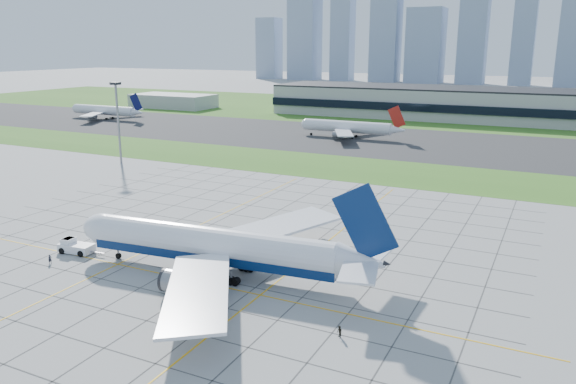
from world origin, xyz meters
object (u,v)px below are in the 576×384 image
light_mast (118,113)px  distant_jet_1 (349,127)px  crew_far (339,332)px  airliner (215,246)px  distant_jet_0 (105,110)px  crew_near (50,259)px  pushback_tug (75,247)px

light_mast → distant_jet_1: size_ratio=0.60×
light_mast → crew_far: size_ratio=15.72×
airliner → distant_jet_0: (-163.56, 146.38, -0.32)m
crew_near → crew_far: (53.96, -1.85, 0.01)m
light_mast → distant_jet_0: bearing=135.9°
pushback_tug → distant_jet_0: 201.47m
crew_far → distant_jet_0: distant_jet_0 is taller
airliner → crew_near: (-28.16, -8.82, -4.00)m
airliner → pushback_tug: airliner is taller
pushback_tug → distant_jet_0: bearing=126.8°
light_mast → pushback_tug: (49.08, -66.01, -15.03)m
pushback_tug → distant_jet_0: size_ratio=0.21×
airliner → crew_far: size_ratio=34.58×
distant_jet_1 → airliner: bearing=-78.3°
distant_jet_0 → airliner: bearing=-41.8°
distant_jet_1 → distant_jet_0: bearing=179.0°
light_mast → distant_jet_0: (-86.07, 83.36, -11.69)m
airliner → crew_near: 29.78m
light_mast → crew_far: bearing=-35.5°
pushback_tug → crew_near: size_ratio=5.83×
pushback_tug → distant_jet_1: distant_jet_1 is taller
light_mast → airliner: size_ratio=0.45×
light_mast → crew_far: 127.80m
light_mast → airliner: bearing=-39.1°
airliner → distant_jet_1: bearing=96.3°
airliner → distant_jet_1: (-29.80, 143.96, -0.32)m
light_mast → crew_near: bearing=-55.5°
light_mast → distant_jet_1: bearing=59.5°
airliner → crew_near: bearing=-168.0°
crew_near → distant_jet_0: (-135.39, 155.20, 3.68)m
crew_near → crew_far: 53.99m
light_mast → distant_jet_1: 94.67m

